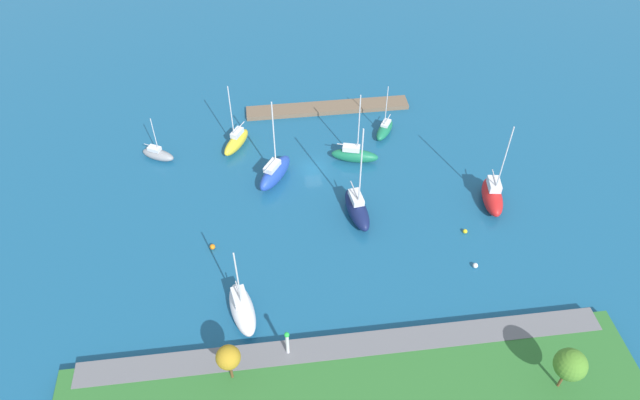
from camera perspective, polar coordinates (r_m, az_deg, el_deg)
water at (r=85.13m, az=-0.68°, el=3.13°), size 160.00×160.00×0.00m
pier_dock at (r=96.51m, az=0.76°, el=9.16°), size 26.93×3.14×0.75m
breakwater at (r=65.05m, az=2.52°, el=-14.58°), size 57.72×3.01×1.26m
shoreline_park at (r=62.65m, az=3.29°, el=-18.66°), size 61.04×12.18×1.19m
harbor_beacon at (r=62.31m, az=-3.28°, el=-13.88°), size 0.56×0.56×3.73m
park_tree_mideast at (r=63.55m, az=23.66°, el=-14.79°), size 3.28×3.28×5.87m
park_tree_midwest at (r=60.03m, az=-9.12°, el=-15.23°), size 2.54×2.54×5.19m
sailboat_green_east_end at (r=91.55m, az=6.45°, el=7.01°), size 4.44×5.66×9.02m
sailboat_blue_inner_mooring at (r=82.43m, az=-4.51°, el=2.76°), size 6.16×7.67×13.46m
sailboat_red_far_north at (r=82.30m, az=16.79°, el=0.41°), size 3.70×7.56×13.65m
sailboat_gray_outer_mooring at (r=89.69m, az=-15.84°, el=4.41°), size 5.49×4.06×7.55m
sailboat_navy_west_end at (r=77.27m, az=3.71°, el=-0.84°), size 3.49×8.19×15.23m
sailboat_yellow_along_channel at (r=89.01m, az=-8.33°, el=5.79°), size 4.94×6.47×11.38m
sailboat_white_mid_basin at (r=67.65m, az=-7.76°, el=-10.63°), size 4.09×7.85×11.60m
sailboat_green_center_basin at (r=85.88m, az=3.45°, el=4.51°), size 7.30×3.79×11.83m
mooring_buoy_yellow at (r=78.22m, az=14.24°, el=-3.03°), size 0.60×0.60×0.60m
mooring_buoy_orange at (r=75.25m, az=-10.66°, el=-4.60°), size 0.71×0.71×0.71m
mooring_buoy_white at (r=74.61m, az=15.20°, el=-6.32°), size 0.67×0.67×0.67m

